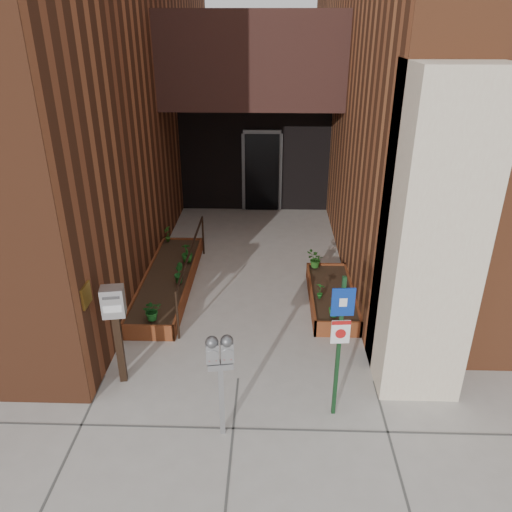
{
  "coord_description": "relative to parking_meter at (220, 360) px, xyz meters",
  "views": [
    {
      "loc": [
        0.45,
        -5.86,
        4.83
      ],
      "look_at": [
        0.21,
        1.8,
        1.16
      ],
      "focal_mm": 35.0,
      "sensor_mm": 36.0,
      "label": 1
    }
  ],
  "objects": [
    {
      "name": "shrub_left_b",
      "position": [
        -1.14,
        3.46,
        -0.66
      ],
      "size": [
        0.25,
        0.25,
        0.39
      ],
      "primitive_type": "imported",
      "rotation": [
        0.0,
        0.0,
        1.78
      ],
      "color": "#17531B",
      "rests_on": "planter_left"
    },
    {
      "name": "architecture",
      "position": [
        -0.05,
        7.96,
        3.83
      ],
      "size": [
        20.0,
        14.6,
        10.0
      ],
      "color": "brown",
      "rests_on": "ground"
    },
    {
      "name": "planter_right",
      "position": [
        1.73,
        3.26,
        -1.02
      ],
      "size": [
        0.8,
        2.2,
        0.3
      ],
      "color": "maroon",
      "rests_on": "ground"
    },
    {
      "name": "payment_dropbox",
      "position": [
        -1.55,
        0.99,
        -0.03
      ],
      "size": [
        0.34,
        0.28,
        1.55
      ],
      "color": "black",
      "rests_on": "ground"
    },
    {
      "name": "parking_meter",
      "position": [
        0.0,
        0.0,
        0.0
      ],
      "size": [
        0.34,
        0.18,
        1.49
      ],
      "color": "gray",
      "rests_on": "ground"
    },
    {
      "name": "shrub_left_c",
      "position": [
        -1.12,
        4.34,
        -0.65
      ],
      "size": [
        0.26,
        0.26,
        0.4
      ],
      "primitive_type": "imported",
      "rotation": [
        0.0,
        0.0,
        3.31
      ],
      "color": "#175217",
      "rests_on": "planter_left"
    },
    {
      "name": "shrub_right_b",
      "position": [
        1.48,
        2.94,
        -0.69
      ],
      "size": [
        0.23,
        0.23,
        0.32
      ],
      "primitive_type": "imported",
      "rotation": [
        0.0,
        0.0,
        2.59
      ],
      "color": "#185619",
      "rests_on": "planter_right"
    },
    {
      "name": "sign_post",
      "position": [
        1.46,
        0.39,
        0.13
      ],
      "size": [
        0.29,
        0.08,
        2.09
      ],
      "color": "#14381B",
      "rests_on": "ground"
    },
    {
      "name": "shrub_left_a",
      "position": [
        -1.35,
        2.16,
        -0.68
      ],
      "size": [
        0.4,
        0.4,
        0.35
      ],
      "primitive_type": "imported",
      "rotation": [
        0.0,
        0.0,
        0.35
      ],
      "color": "#18561C",
      "rests_on": "planter_left"
    },
    {
      "name": "shrub_right_a",
      "position": [
        1.66,
        2.36,
        -0.68
      ],
      "size": [
        0.24,
        0.24,
        0.34
      ],
      "primitive_type": "imported",
      "rotation": [
        0.0,
        0.0,
        1.27
      ],
      "color": "#18561C",
      "rests_on": "planter_right"
    },
    {
      "name": "ground",
      "position": [
        0.13,
        1.06,
        -1.15
      ],
      "size": [
        80.0,
        80.0,
        0.0
      ],
      "primitive_type": "plane",
      "color": "#9E9991",
      "rests_on": "ground"
    },
    {
      "name": "shrub_right_c",
      "position": [
        1.48,
        4.16,
        -0.67
      ],
      "size": [
        0.45,
        0.45,
        0.35
      ],
      "primitive_type": "imported",
      "rotation": [
        0.0,
        0.0,
        4.01
      ],
      "color": "#225919",
      "rests_on": "planter_right"
    },
    {
      "name": "planter_left",
      "position": [
        -1.42,
        3.76,
        -1.02
      ],
      "size": [
        0.9,
        3.6,
        0.3
      ],
      "color": "maroon",
      "rests_on": "ground"
    },
    {
      "name": "shrub_left_d",
      "position": [
        -1.72,
        5.36,
        -0.67
      ],
      "size": [
        0.25,
        0.25,
        0.35
      ],
      "primitive_type": "imported",
      "rotation": [
        0.0,
        0.0,
        5.16
      ],
      "color": "#285B1A",
      "rests_on": "planter_left"
    },
    {
      "name": "handrail",
      "position": [
        -0.92,
        3.71,
        -0.41
      ],
      "size": [
        0.04,
        3.34,
        0.9
      ],
      "color": "black",
      "rests_on": "ground"
    }
  ]
}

